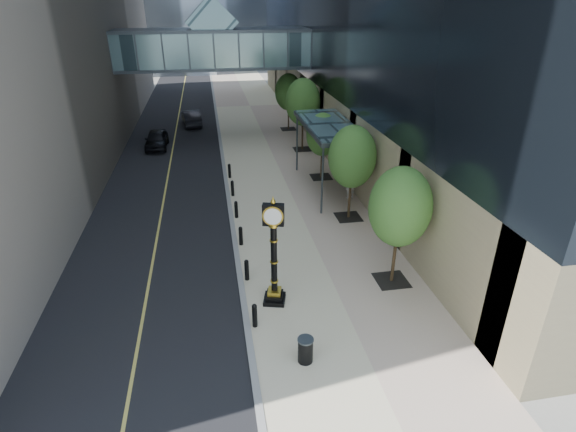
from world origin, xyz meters
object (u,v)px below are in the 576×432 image
object	(u,v)px
trash_bin	(305,351)
pedestrian	(351,184)
street_clock	(274,260)
car_far	(191,118)
car_near	(157,139)

from	to	relation	value
trash_bin	pedestrian	size ratio (longest dim) A/B	0.48
street_clock	pedestrian	size ratio (longest dim) A/B	2.45
street_clock	pedestrian	world-z (taller)	street_clock
pedestrian	car_far	distance (m)	22.51
trash_bin	car_far	size ratio (longest dim) A/B	0.20
car_far	car_near	bearing A→B (deg)	61.63
street_clock	pedestrian	xyz separation A→B (m)	(6.23, 9.73, -1.05)
pedestrian	car_near	xyz separation A→B (m)	(-12.76, 13.04, -0.25)
pedestrian	car_near	size ratio (longest dim) A/B	0.44
pedestrian	car_near	bearing A→B (deg)	-60.27
pedestrian	car_far	size ratio (longest dim) A/B	0.41
pedestrian	street_clock	bearing A→B (deg)	42.72
pedestrian	car_near	world-z (taller)	pedestrian
street_clock	car_far	xyz separation A→B (m)	(-3.80, 29.88, -1.28)
car_far	trash_bin	bearing A→B (deg)	90.04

